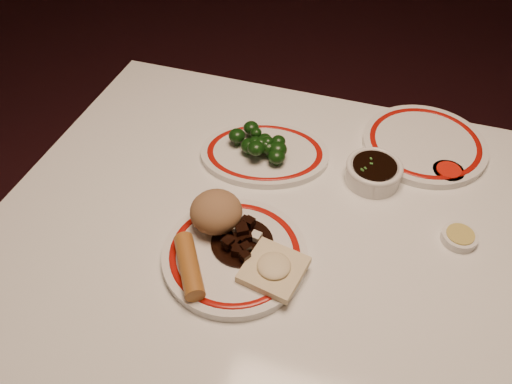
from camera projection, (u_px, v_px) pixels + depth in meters
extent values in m
cube|color=white|center=(309.00, 247.00, 0.92)|extent=(1.20, 0.90, 0.04)
cylinder|color=black|center=(163.00, 184.00, 1.57)|extent=(0.06, 0.06, 0.71)
cylinder|color=white|center=(235.00, 255.00, 0.88)|extent=(0.27, 0.27, 0.02)
torus|color=#9A0E07|center=(235.00, 252.00, 0.87)|extent=(0.23, 0.23, 0.00)
ellipsoid|color=#956A46|center=(216.00, 212.00, 0.89)|extent=(0.09, 0.09, 0.07)
cylinder|color=#AE6A2A|center=(189.00, 266.00, 0.83)|extent=(0.09, 0.12, 0.03)
cube|color=beige|center=(274.00, 269.00, 0.83)|extent=(0.11, 0.11, 0.02)
ellipsoid|color=beige|center=(274.00, 266.00, 0.83)|extent=(0.06, 0.06, 0.02)
cylinder|color=black|center=(242.00, 242.00, 0.88)|extent=(0.11, 0.11, 0.00)
cube|color=black|center=(232.00, 244.00, 0.87)|extent=(0.03, 0.03, 0.02)
cube|color=black|center=(238.00, 251.00, 0.85)|extent=(0.02, 0.02, 0.02)
cube|color=black|center=(238.00, 237.00, 0.88)|extent=(0.02, 0.02, 0.02)
cube|color=black|center=(246.00, 248.00, 0.85)|extent=(0.02, 0.02, 0.02)
cube|color=black|center=(246.00, 221.00, 0.90)|extent=(0.02, 0.02, 0.01)
cube|color=black|center=(248.00, 237.00, 0.88)|extent=(0.02, 0.02, 0.01)
cube|color=black|center=(242.00, 238.00, 0.87)|extent=(0.02, 0.02, 0.02)
cube|color=black|center=(239.00, 227.00, 0.88)|extent=(0.03, 0.03, 0.02)
cube|color=black|center=(245.00, 256.00, 0.84)|extent=(0.02, 0.02, 0.02)
cube|color=black|center=(228.00, 243.00, 0.86)|extent=(0.02, 0.02, 0.02)
cube|color=black|center=(249.00, 222.00, 0.89)|extent=(0.02, 0.02, 0.02)
cube|color=black|center=(242.00, 231.00, 0.88)|extent=(0.03, 0.03, 0.02)
cube|color=black|center=(240.00, 229.00, 0.88)|extent=(0.02, 0.02, 0.02)
cube|color=beige|center=(256.00, 236.00, 0.88)|extent=(0.02, 0.02, 0.01)
cube|color=beige|center=(235.00, 226.00, 0.88)|extent=(0.02, 0.02, 0.01)
torus|color=#9A0E07|center=(265.00, 152.00, 1.06)|extent=(0.29, 0.29, 0.00)
cylinder|color=#23471C|center=(268.00, 154.00, 1.04)|extent=(0.01, 0.01, 0.01)
ellipsoid|color=black|center=(269.00, 147.00, 1.03)|extent=(0.04, 0.04, 0.03)
cylinder|color=#23471C|center=(274.00, 153.00, 1.04)|extent=(0.01, 0.01, 0.01)
ellipsoid|color=black|center=(274.00, 147.00, 1.03)|extent=(0.03, 0.03, 0.03)
cylinder|color=#23471C|center=(263.00, 148.00, 1.06)|extent=(0.01, 0.01, 0.01)
ellipsoid|color=black|center=(263.00, 142.00, 1.04)|extent=(0.03, 0.03, 0.03)
cylinder|color=#23471C|center=(237.00, 142.00, 1.07)|extent=(0.01, 0.01, 0.01)
ellipsoid|color=black|center=(237.00, 136.00, 1.05)|extent=(0.04, 0.04, 0.03)
cylinder|color=#23471C|center=(251.00, 134.00, 1.09)|extent=(0.01, 0.01, 0.01)
ellipsoid|color=black|center=(251.00, 128.00, 1.08)|extent=(0.03, 0.03, 0.03)
cylinder|color=#23471C|center=(277.00, 156.00, 1.03)|extent=(0.01, 0.01, 0.01)
ellipsoid|color=black|center=(278.00, 150.00, 1.02)|extent=(0.04, 0.04, 0.03)
cylinder|color=#23471C|center=(268.00, 152.00, 1.05)|extent=(0.01, 0.01, 0.01)
ellipsoid|color=black|center=(268.00, 146.00, 1.04)|extent=(0.04, 0.04, 0.03)
cylinder|color=#23471C|center=(276.00, 162.00, 1.02)|extent=(0.01, 0.01, 0.01)
ellipsoid|color=black|center=(277.00, 156.00, 1.01)|extent=(0.04, 0.04, 0.03)
cylinder|color=#23471C|center=(266.00, 150.00, 1.05)|extent=(0.01, 0.01, 0.01)
ellipsoid|color=black|center=(266.00, 144.00, 1.04)|extent=(0.03, 0.03, 0.02)
cylinder|color=#23471C|center=(268.00, 151.00, 1.05)|extent=(0.01, 0.01, 0.01)
ellipsoid|color=black|center=(268.00, 145.00, 1.04)|extent=(0.03, 0.03, 0.03)
cylinder|color=#23471C|center=(250.00, 152.00, 1.05)|extent=(0.01, 0.01, 0.01)
ellipsoid|color=black|center=(250.00, 146.00, 1.04)|extent=(0.04, 0.04, 0.03)
cylinder|color=#23471C|center=(265.00, 145.00, 1.06)|extent=(0.01, 0.01, 0.01)
ellipsoid|color=black|center=(265.00, 139.00, 1.05)|extent=(0.03, 0.03, 0.02)
ellipsoid|color=black|center=(278.00, 141.00, 1.03)|extent=(0.03, 0.03, 0.02)
ellipsoid|color=black|center=(268.00, 142.00, 1.02)|extent=(0.03, 0.03, 0.02)
ellipsoid|color=black|center=(261.00, 143.00, 1.02)|extent=(0.03, 0.03, 0.02)
ellipsoid|color=black|center=(262.00, 144.00, 1.02)|extent=(0.02, 0.02, 0.02)
ellipsoid|color=black|center=(256.00, 133.00, 1.05)|extent=(0.02, 0.02, 0.02)
ellipsoid|color=black|center=(256.00, 148.00, 1.01)|extent=(0.04, 0.04, 0.03)
ellipsoid|color=black|center=(255.00, 142.00, 1.03)|extent=(0.03, 0.03, 0.02)
ellipsoid|color=black|center=(266.00, 145.00, 1.02)|extent=(0.03, 0.03, 0.02)
cylinder|color=white|center=(373.00, 173.00, 1.00)|extent=(0.11, 0.11, 0.04)
cylinder|color=black|center=(375.00, 166.00, 0.99)|extent=(0.09, 0.09, 0.00)
cylinder|color=white|center=(448.00, 173.00, 1.02)|extent=(0.06, 0.06, 0.02)
cylinder|color=red|center=(449.00, 170.00, 1.01)|extent=(0.05, 0.05, 0.00)
cylinder|color=white|center=(459.00, 237.00, 0.90)|extent=(0.06, 0.06, 0.02)
cylinder|color=tan|center=(461.00, 234.00, 0.90)|extent=(0.05, 0.05, 0.00)
cylinder|color=white|center=(424.00, 144.00, 1.08)|extent=(0.27, 0.27, 0.02)
torus|color=#9A0E07|center=(425.00, 141.00, 1.08)|extent=(0.24, 0.24, 0.00)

